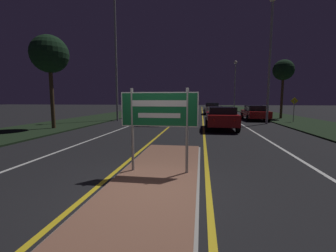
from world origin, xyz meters
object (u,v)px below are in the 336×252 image
Objects in this scene: warning_sign at (294,107)px; car_receding_0 at (221,117)px; highway_sign at (159,113)px; car_receding_1 at (255,112)px; car_receding_3 at (210,106)px; car_approaching_1 at (150,108)px; car_receding_2 at (212,108)px; streetlight_left_near at (116,46)px; car_approaching_0 at (156,114)px; streetlight_right_far at (235,78)px; streetlight_right_near at (271,39)px.

car_receding_0 is at bearing -141.00° from warning_sign.
car_receding_1 is (6.09, 16.75, -0.85)m from highway_sign.
car_approaching_1 is at bearing -126.00° from car_receding_3.
car_receding_2 is (0.09, 15.57, 0.02)m from car_receding_0.
car_approaching_0 is at bearing -23.51° from streetlight_left_near.
car_approaching_0 is at bearing -112.55° from streetlight_right_far.
streetlight_right_far is 1.88× the size of car_receding_2.
car_receding_2 is at bearing 120.97° from warning_sign.
highway_sign is 16.94m from warning_sign.
streetlight_right_near is at bearing -81.21° from car_receding_3.
car_receding_3 is at bearing 77.67° from car_approaching_0.
streetlight_left_near is 2.48× the size of car_receding_2.
car_receding_2 is (-4.27, -9.86, -4.90)m from streetlight_right_far.
streetlight_right_far is 2.02× the size of car_receding_3.
highway_sign is 0.47× the size of car_receding_2.
car_receding_3 reaches higher than car_receding_1.
car_receding_0 reaches higher than car_receding_1.
car_receding_1 is 1.07× the size of car_approaching_0.
car_approaching_1 is at bearing 86.31° from streetlight_left_near.
highway_sign is at bearing -65.16° from streetlight_left_near.
car_receding_2 is 2.21× the size of warning_sign.
streetlight_left_near reaches higher than highway_sign.
warning_sign is (11.27, 2.06, 0.58)m from car_approaching_0.
streetlight_right_far is 4.16× the size of warning_sign.
car_approaching_1 is (-8.57, -11.79, 0.00)m from car_receding_3.
car_receding_3 is at bearing 89.28° from car_receding_0.
car_receding_1 is at bearing 26.14° from car_approaching_0.
warning_sign is at bearing -74.74° from car_receding_3.
highway_sign is 9.73m from car_receding_0.
warning_sign is at bearing 1.25° from streetlight_left_near.
car_receding_1 is (-0.16, 3.34, -5.82)m from streetlight_right_near.
highway_sign is 25.11m from car_receding_2.
highway_sign is at bearing -78.25° from car_approaching_0.
car_receding_2 reaches higher than car_receding_0.
streetlight_left_near is at bearing 114.84° from highway_sign.
car_approaching_1 is (-8.31, -0.21, -0.06)m from car_receding_2.
streetlight_right_near is at bearing -154.71° from warning_sign.
streetlight_left_near is at bearing 151.65° from car_receding_0.
car_receding_1 is 20.10m from car_receding_3.
car_approaching_0 is (-8.69, -4.26, 0.01)m from car_receding_1.
car_approaching_0 is at bearing 101.75° from highway_sign.
streetlight_right_near is (6.25, 13.41, 4.97)m from highway_sign.
car_receding_2 is at bearing 114.07° from car_receding_1.
car_receding_0 is at bearing -99.73° from streetlight_right_far.
car_approaching_0 is (-5.01, -12.49, -0.07)m from car_receding_2.
streetlight_left_near is at bearing -93.69° from car_approaching_1.
streetlight_right_near is at bearing -87.31° from car_receding_1.
car_receding_2 is 1.06× the size of car_approaching_0.
car_receding_2 is (8.99, 10.76, -5.87)m from streetlight_left_near.
car_receding_1 is 2.23× the size of warning_sign.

